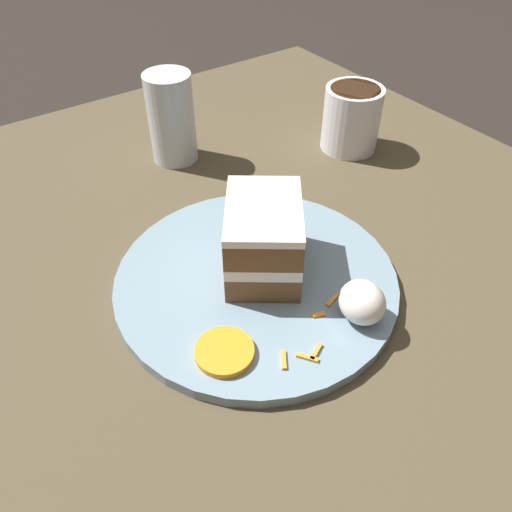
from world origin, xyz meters
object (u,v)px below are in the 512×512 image
coffee_mug (352,116)px  plate (256,280)px  cake_slice (263,238)px  drinking_glass (172,124)px  cream_dollop (362,302)px  orange_garnish (225,352)px

coffee_mug → plate: bearing=-60.8°
cake_slice → coffee_mug: cake_slice is taller
cake_slice → coffee_mug: bearing=65.5°
plate → cake_slice: size_ratio=2.29×
plate → coffee_mug: 0.32m
cake_slice → drinking_glass: bearing=117.7°
drinking_glass → coffee_mug: 0.26m
cream_dollop → coffee_mug: 0.35m
plate → drinking_glass: 0.29m
orange_garnish → coffee_mug: 0.43m
drinking_glass → cream_dollop: bearing=-0.9°
cake_slice → cream_dollop: bearing=-36.8°
plate → coffee_mug: size_ratio=3.29×
orange_garnish → drinking_glass: (-0.34, 0.14, 0.04)m
plate → cake_slice: bearing=116.4°
cake_slice → orange_garnish: size_ratio=2.40×
drinking_glass → plate: bearing=-11.1°
orange_garnish → coffee_mug: coffee_mug is taller
orange_garnish → cream_dollop: bearing=73.5°
plate → drinking_glass: bearing=168.9°
plate → orange_garnish: orange_garnish is taller
cream_dollop → cake_slice: bearing=-162.9°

